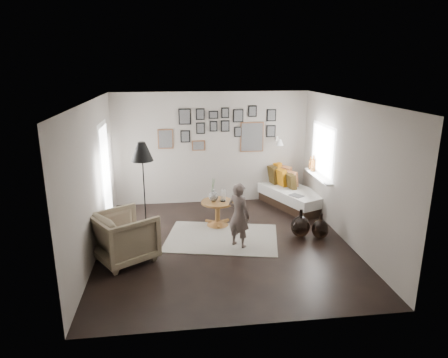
{
  "coord_description": "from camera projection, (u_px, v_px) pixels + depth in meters",
  "views": [
    {
      "loc": [
        -0.87,
        -6.68,
        3.19
      ],
      "look_at": [
        0.05,
        0.5,
        1.1
      ],
      "focal_mm": 32.0,
      "sensor_mm": 36.0,
      "label": 1
    }
  ],
  "objects": [
    {
      "name": "wall_sconce",
      "position": [
        280.0,
        142.0,
        9.17
      ],
      "size": [
        0.18,
        0.36,
        0.16
      ],
      "color": "white",
      "rests_on": "wall_back"
    },
    {
      "name": "child",
      "position": [
        239.0,
        215.0,
        7.1
      ],
      "size": [
        0.51,
        0.51,
        1.2
      ],
      "primitive_type": "imported",
      "rotation": [
        0.0,
        0.0,
        2.37
      ],
      "color": "#564843",
      "rests_on": "ground"
    },
    {
      "name": "wall_right",
      "position": [
        347.0,
        172.0,
        7.27
      ],
      "size": [
        0.0,
        4.8,
        4.8
      ],
      "primitive_type": "plane",
      "rotation": [
        1.57,
        0.0,
        -1.57
      ],
      "color": "gray",
      "rests_on": "ground"
    },
    {
      "name": "rug",
      "position": [
        222.0,
        238.0,
        7.6
      ],
      "size": [
        2.34,
        1.87,
        0.01
      ],
      "primitive_type": "cube",
      "rotation": [
        0.0,
        0.0,
        -0.22
      ],
      "color": "silver",
      "rests_on": "ground"
    },
    {
      "name": "magazine_on_daybed",
      "position": [
        296.0,
        196.0,
        8.68
      ],
      "size": [
        0.33,
        0.35,
        0.02
      ],
      "primitive_type": "cube",
      "rotation": [
        0.0,
        0.0,
        0.57
      ],
      "color": "black",
      "rests_on": "daybed"
    },
    {
      "name": "ground",
      "position": [
        225.0,
        244.0,
        7.35
      ],
      "size": [
        4.8,
        4.8,
        0.0
      ],
      "primitive_type": "plane",
      "color": "black",
      "rests_on": "ground"
    },
    {
      "name": "armchair_cushion",
      "position": [
        127.0,
        232.0,
        6.68
      ],
      "size": [
        0.53,
        0.53,
        0.17
      ],
      "primitive_type": "cube",
      "rotation": [
        -0.21,
        0.0,
        0.54
      ],
      "color": "white",
      "rests_on": "armchair"
    },
    {
      "name": "demijohn_small",
      "position": [
        320.0,
        229.0,
        7.54
      ],
      "size": [
        0.32,
        0.32,
        0.5
      ],
      "color": "black",
      "rests_on": "ground"
    },
    {
      "name": "demijohn_large",
      "position": [
        300.0,
        226.0,
        7.6
      ],
      "size": [
        0.36,
        0.36,
        0.55
      ],
      "color": "black",
      "rests_on": "ground"
    },
    {
      "name": "wall_back",
      "position": [
        211.0,
        148.0,
        9.28
      ],
      "size": [
        4.5,
        0.0,
        4.5
      ],
      "primitive_type": "plane",
      "rotation": [
        1.57,
        0.0,
        0.0
      ],
      "color": "gray",
      "rests_on": "ground"
    },
    {
      "name": "candles",
      "position": [
        223.0,
        195.0,
        8.04
      ],
      "size": [
        0.11,
        0.11,
        0.25
      ],
      "color": "black",
      "rests_on": "pedestal_table"
    },
    {
      "name": "wall_front",
      "position": [
        251.0,
        230.0,
        4.71
      ],
      "size": [
        4.5,
        0.0,
        4.5
      ],
      "primitive_type": "plane",
      "rotation": [
        -1.57,
        0.0,
        0.0
      ],
      "color": "gray",
      "rests_on": "ground"
    },
    {
      "name": "armchair",
      "position": [
        125.0,
        237.0,
        6.65
      ],
      "size": [
        1.26,
        1.25,
        0.84
      ],
      "primitive_type": "imported",
      "rotation": [
        0.0,
        0.0,
        2.15
      ],
      "color": "#73664E",
      "rests_on": "ground"
    },
    {
      "name": "pedestal_table",
      "position": [
        218.0,
        214.0,
        8.14
      ],
      "size": [
        0.66,
        0.66,
        0.52
      ],
      "rotation": [
        0.0,
        0.0,
        0.22
      ],
      "color": "brown",
      "rests_on": "ground"
    },
    {
      "name": "daybed",
      "position": [
        290.0,
        192.0,
        9.34
      ],
      "size": [
        1.47,
        2.03,
        0.92
      ],
      "rotation": [
        0.0,
        0.0,
        0.4
      ],
      "color": "black",
      "rests_on": "ground"
    },
    {
      "name": "window_right",
      "position": [
        316.0,
        172.0,
        8.64
      ],
      "size": [
        0.15,
        1.32,
        1.3
      ],
      "color": "white",
      "rests_on": "wall_right"
    },
    {
      "name": "floor_lamp",
      "position": [
        142.0,
        155.0,
        7.49
      ],
      "size": [
        0.42,
        0.42,
        1.79
      ],
      "rotation": [
        0.0,
        0.0,
        0.36
      ],
      "color": "black",
      "rests_on": "ground"
    },
    {
      "name": "ceiling",
      "position": [
        225.0,
        101.0,
        6.63
      ],
      "size": [
        4.8,
        4.8,
        0.0
      ],
      "primitive_type": "plane",
      "rotation": [
        3.14,
        0.0,
        0.0
      ],
      "color": "white",
      "rests_on": "wall_back"
    },
    {
      "name": "magazine_basket",
      "position": [
        114.0,
        247.0,
        6.73
      ],
      "size": [
        0.41,
        0.41,
        0.43
      ],
      "rotation": [
        0.0,
        0.0,
        0.23
      ],
      "color": "black",
      "rests_on": "ground"
    },
    {
      "name": "vase",
      "position": [
        213.0,
        194.0,
        8.03
      ],
      "size": [
        0.19,
        0.19,
        0.47
      ],
      "color": "black",
      "rests_on": "pedestal_table"
    },
    {
      "name": "door_left",
      "position": [
        106.0,
        176.0,
        7.93
      ],
      "size": [
        0.0,
        2.14,
        2.14
      ],
      "color": "white",
      "rests_on": "wall_left"
    },
    {
      "name": "wall_left",
      "position": [
        93.0,
        181.0,
        6.72
      ],
      "size": [
        0.0,
        4.8,
        4.8
      ],
      "primitive_type": "plane",
      "rotation": [
        1.57,
        0.0,
        1.57
      ],
      "color": "gray",
      "rests_on": "ground"
    },
    {
      "name": "gallery_wall",
      "position": [
        224.0,
        129.0,
        9.18
      ],
      "size": [
        2.74,
        0.03,
        1.08
      ],
      "color": "brown",
      "rests_on": "wall_back"
    }
  ]
}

